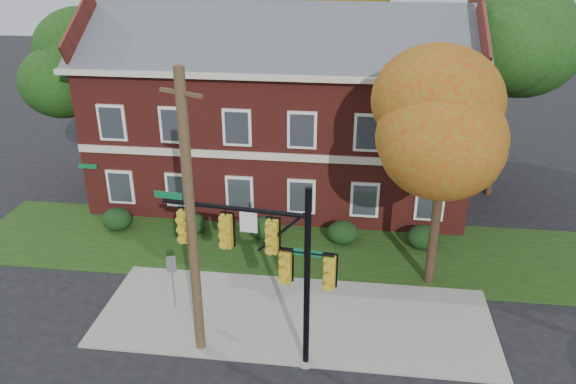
# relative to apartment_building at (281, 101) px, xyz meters

# --- Properties ---
(ground) EXTENTS (120.00, 120.00, 0.00)m
(ground) POSITION_rel_apartment_building_xyz_m (2.00, -11.95, -4.99)
(ground) COLOR black
(ground) RESTS_ON ground
(sidewalk) EXTENTS (14.00, 5.00, 0.08)m
(sidewalk) POSITION_rel_apartment_building_xyz_m (2.00, -10.95, -4.95)
(sidewalk) COLOR gray
(sidewalk) RESTS_ON ground
(grass_strip) EXTENTS (30.00, 6.00, 0.04)m
(grass_strip) POSITION_rel_apartment_building_xyz_m (2.00, -5.95, -4.97)
(grass_strip) COLOR #193811
(grass_strip) RESTS_ON ground
(apartment_building) EXTENTS (18.80, 8.80, 9.74)m
(apartment_building) POSITION_rel_apartment_building_xyz_m (0.00, 0.00, 0.00)
(apartment_building) COLOR maroon
(apartment_building) RESTS_ON ground
(hedge_far_left) EXTENTS (1.40, 1.26, 1.05)m
(hedge_far_left) POSITION_rel_apartment_building_xyz_m (-7.00, -5.25, -4.46)
(hedge_far_left) COLOR black
(hedge_far_left) RESTS_ON ground
(hedge_left) EXTENTS (1.40, 1.26, 1.05)m
(hedge_left) POSITION_rel_apartment_building_xyz_m (-3.50, -5.25, -4.46)
(hedge_left) COLOR black
(hedge_left) RESTS_ON ground
(hedge_center) EXTENTS (1.40, 1.26, 1.05)m
(hedge_center) POSITION_rel_apartment_building_xyz_m (0.00, -5.25, -4.46)
(hedge_center) COLOR black
(hedge_center) RESTS_ON ground
(hedge_right) EXTENTS (1.40, 1.26, 1.05)m
(hedge_right) POSITION_rel_apartment_building_xyz_m (3.50, -5.25, -4.46)
(hedge_right) COLOR black
(hedge_right) RESTS_ON ground
(hedge_far_right) EXTENTS (1.40, 1.26, 1.05)m
(hedge_far_right) POSITION_rel_apartment_building_xyz_m (7.00, -5.25, -4.46)
(hedge_far_right) COLOR black
(hedge_far_right) RESTS_ON ground
(tree_near_right) EXTENTS (4.50, 4.25, 8.58)m
(tree_near_right) POSITION_rel_apartment_building_xyz_m (7.22, -8.09, 1.68)
(tree_near_right) COLOR black
(tree_near_right) RESTS_ON ground
(tree_left_rear) EXTENTS (5.40, 5.10, 8.88)m
(tree_left_rear) POSITION_rel_apartment_building_xyz_m (-9.73, -1.12, 1.69)
(tree_left_rear) COLOR black
(tree_left_rear) RESTS_ON ground
(tree_right_rear) EXTENTS (6.30, 5.95, 10.62)m
(tree_right_rear) POSITION_rel_apartment_building_xyz_m (11.31, 0.86, 3.13)
(tree_right_rear) COLOR black
(tree_right_rear) RESTS_ON ground
(tree_far_rear) EXTENTS (6.84, 6.46, 11.52)m
(tree_far_rear) POSITION_rel_apartment_building_xyz_m (1.34, 7.84, 3.86)
(tree_far_rear) COLOR black
(tree_far_rear) RESTS_ON ground
(traffic_signal) EXTENTS (5.52, 0.83, 6.19)m
(traffic_signal) POSITION_rel_apartment_building_xyz_m (1.51, -13.15, -1.15)
(traffic_signal) COLOR gray
(traffic_signal) RESTS_ON ground
(utility_pole) EXTENTS (1.37, 0.71, 9.38)m
(utility_pole) POSITION_rel_apartment_building_xyz_m (-0.91, -12.95, -0.23)
(utility_pole) COLOR #473221
(utility_pole) RESTS_ON ground
(sign_post) EXTENTS (0.32, 0.15, 2.26)m
(sign_post) POSITION_rel_apartment_building_xyz_m (-2.40, -11.00, -3.45)
(sign_post) COLOR slate
(sign_post) RESTS_ON ground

